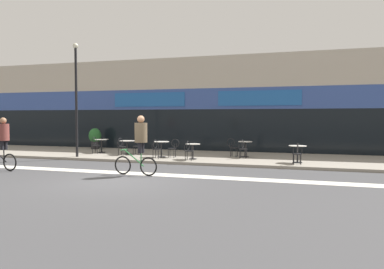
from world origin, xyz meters
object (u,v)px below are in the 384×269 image
at_px(bistro_table_2, 161,146).
at_px(cafe_chair_2_near, 156,148).
at_px(cafe_chair_1_side, 138,145).
at_px(cyclist_0, 2,140).
at_px(cafe_chair_2_side, 173,147).
at_px(planter_pot, 95,137).
at_px(cafe_chair_4_near, 243,147).
at_px(cyclist_1, 140,140).
at_px(bistro_table_3, 193,148).
at_px(bistro_table_4, 245,146).
at_px(bistro_table_1, 127,144).
at_px(cafe_chair_0_near, 95,144).
at_px(cafe_chair_4_side, 233,146).
at_px(cafe_chair_3_near, 189,149).
at_px(cafe_chair_5_near, 297,152).
at_px(bistro_table_5, 298,150).
at_px(bistro_table_0, 102,143).
at_px(cafe_chair_1_near, 121,145).
at_px(lamp_post, 76,92).

distance_m(bistro_table_2, cafe_chair_2_near, 0.63).
bearing_deg(cafe_chair_2_near, cafe_chair_1_side, 53.13).
xyz_separation_m(cafe_chair_2_near, cyclist_0, (-4.49, -4.67, 0.55)).
bearing_deg(cafe_chair_2_side, planter_pot, -29.20).
distance_m(cafe_chair_2_side, cafe_chair_4_near, 3.33).
distance_m(cafe_chair_2_side, cyclist_0, 7.39).
relative_size(bistro_table_2, cyclist_0, 0.37).
height_order(planter_pot, cyclist_1, cyclist_1).
bearing_deg(bistro_table_3, bistro_table_4, 38.05).
distance_m(bistro_table_1, cafe_chair_0_near, 1.79).
bearing_deg(cafe_chair_4_side, bistro_table_2, -154.23).
height_order(bistro_table_2, cyclist_1, cyclist_1).
xyz_separation_m(bistro_table_1, cafe_chair_1_side, (0.63, 0.01, -0.00)).
height_order(bistro_table_3, cafe_chair_1_side, cafe_chair_1_side).
relative_size(bistro_table_1, cafe_chair_3_near, 0.88).
relative_size(cafe_chair_3_near, cafe_chair_4_side, 1.00).
bearing_deg(cafe_chair_5_near, cafe_chair_4_near, 50.07).
bearing_deg(bistro_table_4, bistro_table_2, -161.48).
bearing_deg(bistro_table_5, bistro_table_1, 173.50).
bearing_deg(cafe_chair_4_near, cafe_chair_2_near, 108.91).
height_order(bistro_table_5, cafe_chair_5_near, cafe_chair_5_near).
xyz_separation_m(bistro_table_0, cafe_chair_1_near, (1.77, -1.04, -0.01)).
bearing_deg(cafe_chair_1_side, cafe_chair_2_near, 135.32).
relative_size(bistro_table_4, cafe_chair_2_near, 0.85).
height_order(bistro_table_1, cyclist_0, cyclist_0).
distance_m(bistro_table_4, planter_pot, 9.64).
bearing_deg(lamp_post, cyclist_1, -35.57).
height_order(bistro_table_0, lamp_post, lamp_post).
xyz_separation_m(cafe_chair_2_near, cafe_chair_4_near, (3.89, 1.30, 0.00)).
height_order(cafe_chair_1_near, cyclist_0, cyclist_0).
xyz_separation_m(bistro_table_0, bistro_table_1, (1.78, -0.42, -0.01)).
xyz_separation_m(bistro_table_4, cafe_chair_5_near, (2.53, -2.20, -0.03)).
xyz_separation_m(cafe_chair_1_near, planter_pot, (-3.36, 2.92, 0.20)).
bearing_deg(cafe_chair_3_near, bistro_table_1, 66.42).
bearing_deg(planter_pot, cafe_chair_4_side, -10.85).
height_order(bistro_table_5, lamp_post, lamp_post).
bearing_deg(planter_pot, bistro_table_1, -34.27).
xyz_separation_m(bistro_table_5, cafe_chair_3_near, (-4.68, -0.74, -0.01)).
height_order(cafe_chair_1_side, lamp_post, lamp_post).
height_order(cafe_chair_4_side, lamp_post, lamp_post).
bearing_deg(cyclist_1, cafe_chair_2_near, -72.11).
bearing_deg(cyclist_1, cafe_chair_1_near, -52.75).
distance_m(cafe_chair_2_side, lamp_post, 5.48).
distance_m(bistro_table_5, cafe_chair_4_near, 2.70).
distance_m(cafe_chair_5_near, cyclist_0, 11.78).
relative_size(bistro_table_2, bistro_table_3, 1.06).
height_order(bistro_table_4, cafe_chair_2_near, cafe_chair_2_near).
bearing_deg(cafe_chair_2_near, bistro_table_1, 62.19).
xyz_separation_m(cafe_chair_2_near, planter_pot, (-5.59, 3.63, 0.20)).
height_order(bistro_table_5, planter_pot, planter_pot).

